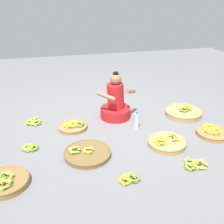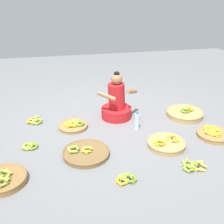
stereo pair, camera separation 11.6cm
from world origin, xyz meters
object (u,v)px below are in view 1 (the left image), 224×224
object	(u,v)px
water_bottle	(137,121)
loose_bananas_mid_left	(130,178)
vendor_woman_front	(116,103)
banana_basket_near_bicycle	(5,181)
banana_basket_back_right	(183,112)
loose_bananas_near_vendor	(34,122)
loose_bananas_front_right	(30,148)
banana_basket_back_left	(213,132)
loose_bananas_mid_right	(194,165)
banana_basket_back_center	(167,142)
banana_basket_front_left	(73,126)
banana_basket_front_center	(87,153)

from	to	relation	value
water_bottle	loose_bananas_mid_left	bearing A→B (deg)	-111.99
vendor_woman_front	banana_basket_near_bicycle	bearing A→B (deg)	-139.80
loose_bananas_mid_left	vendor_woman_front	bearing A→B (deg)	81.40
banana_basket_back_right	loose_bananas_near_vendor	size ratio (longest dim) A/B	1.99
banana_basket_back_right	loose_bananas_mid_left	world-z (taller)	banana_basket_back_right
banana_basket_near_bicycle	loose_bananas_front_right	world-z (taller)	banana_basket_near_bicycle
banana_basket_back_left	banana_basket_near_bicycle	size ratio (longest dim) A/B	0.93
banana_basket_back_right	loose_bananas_mid_right	distance (m)	1.51
vendor_woman_front	banana_basket_near_bicycle	distance (m)	2.20
banana_basket_back_center	water_bottle	size ratio (longest dim) A/B	1.90
loose_bananas_mid_right	banana_basket_back_right	bearing A→B (deg)	68.08
vendor_woman_front	banana_basket_near_bicycle	world-z (taller)	vendor_woman_front
banana_basket_back_left	loose_bananas_near_vendor	xyz separation A→B (m)	(-2.69, 1.04, -0.02)
vendor_woman_front	water_bottle	size ratio (longest dim) A/B	2.84
banana_basket_near_bicycle	water_bottle	size ratio (longest dim) A/B	1.86
banana_basket_front_left	banana_basket_back_left	xyz separation A→B (m)	(2.07, -0.71, 0.01)
loose_bananas_near_vendor	banana_basket_back_right	bearing A→B (deg)	-6.68
banana_basket_front_left	banana_basket_back_right	size ratio (longest dim) A/B	0.74
banana_basket_back_right	loose_bananas_mid_right	xyz separation A→B (m)	(-0.56, -1.40, -0.02)
banana_basket_back_center	loose_bananas_mid_left	world-z (taller)	banana_basket_back_center
vendor_woman_front	loose_bananas_mid_right	size ratio (longest dim) A/B	2.50
banana_basket_back_left	loose_bananas_mid_right	world-z (taller)	banana_basket_back_left
banana_basket_back_left	loose_bananas_near_vendor	bearing A→B (deg)	158.75
banana_basket_back_right	water_bottle	world-z (taller)	water_bottle
banana_basket_front_left	water_bottle	distance (m)	1.03
loose_bananas_front_right	loose_bananas_near_vendor	size ratio (longest dim) A/B	0.79
banana_basket_near_bicycle	banana_basket_back_center	bearing A→B (deg)	9.36
banana_basket_back_center	banana_basket_near_bicycle	xyz separation A→B (m)	(-2.17, -0.36, 0.01)
banana_basket_front_center	banana_basket_back_right	distance (m)	2.03
banana_basket_back_right	loose_bananas_near_vendor	bearing A→B (deg)	173.32
banana_basket_front_left	loose_bananas_mid_right	world-z (taller)	banana_basket_front_left
banana_basket_front_left	banana_basket_front_center	world-z (taller)	banana_basket_front_center
banana_basket_front_left	banana_basket_back_right	bearing A→B (deg)	0.84
banana_basket_near_bicycle	loose_bananas_mid_left	distance (m)	1.44
loose_bananas_front_right	loose_bananas_mid_right	world-z (taller)	loose_bananas_mid_right
loose_bananas_front_right	banana_basket_back_left	bearing A→B (deg)	-5.20
banana_basket_front_center	vendor_woman_front	bearing A→B (deg)	57.69
banana_basket_back_center	loose_bananas_front_right	distance (m)	1.95
vendor_woman_front	banana_basket_back_center	world-z (taller)	vendor_woman_front
vendor_woman_front	loose_bananas_mid_right	world-z (taller)	vendor_woman_front
vendor_woman_front	loose_bananas_mid_left	world-z (taller)	vendor_woman_front
banana_basket_back_center	loose_bananas_mid_right	bearing A→B (deg)	-76.81
banana_basket_back_left	loose_bananas_front_right	size ratio (longest dim) A/B	1.96
banana_basket_front_left	loose_bananas_mid_left	xyz separation A→B (m)	(0.52, -1.43, -0.02)
banana_basket_front_left	banana_basket_back_right	xyz separation A→B (m)	(1.95, 0.03, 0.01)
banana_basket_front_center	banana_basket_back_right	bearing A→B (deg)	24.39
vendor_woman_front	banana_basket_back_right	xyz separation A→B (m)	(1.18, -0.21, -0.21)
banana_basket_front_center	banana_basket_back_left	bearing A→B (deg)	2.72
banana_basket_back_right	vendor_woman_front	bearing A→B (deg)	170.02
banana_basket_back_left	water_bottle	xyz separation A→B (m)	(-1.07, 0.48, 0.09)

